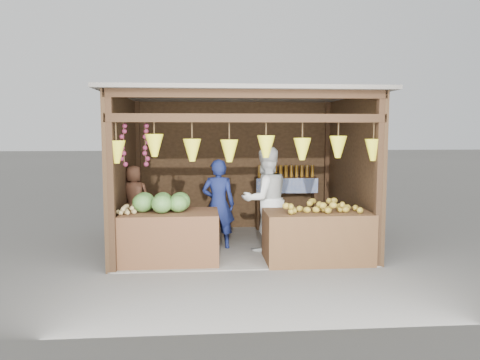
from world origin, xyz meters
The scene contains 12 objects.
ground centered at (0.00, 0.00, 0.00)m, with size 80.00×80.00×0.00m, color #514F49.
stall_structure centered at (-0.03, -0.04, 1.67)m, with size 4.30×3.30×2.66m.
back_shelf centered at (1.05, 1.28, 0.87)m, with size 1.25×0.32×1.32m.
counter_left centered at (-1.15, -0.99, 0.40)m, with size 1.47×0.85×0.79m, color #53331B.
counter_right centered at (1.11, -1.09, 0.39)m, with size 1.61×0.85×0.78m, color #472B17.
stool centered at (-1.85, 0.14, 0.17)m, with size 0.35×0.35×0.33m, color black.
man_standing centered at (-0.38, -0.18, 0.77)m, with size 0.56×0.37×1.54m, color navy.
woman_standing centered at (0.40, -0.38, 0.88)m, with size 0.85×0.66×1.75m, color silver.
vendor_seated centered at (-1.85, 0.14, 0.88)m, with size 0.53×0.35×1.09m, color brown.
melon_pile centered at (-1.21, -0.95, 0.95)m, with size 1.00×0.50×0.32m, color #1A5216, non-canonical shape.
tanfruit_pile centered at (-1.78, -1.06, 0.86)m, with size 0.34×0.40×0.13m, color #9A8147, non-canonical shape.
mango_pile centered at (1.15, -1.09, 0.89)m, with size 1.40×0.64×0.22m, color #C6741A, non-canonical shape.
Camera 1 is at (-0.65, -8.07, 2.02)m, focal length 35.00 mm.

